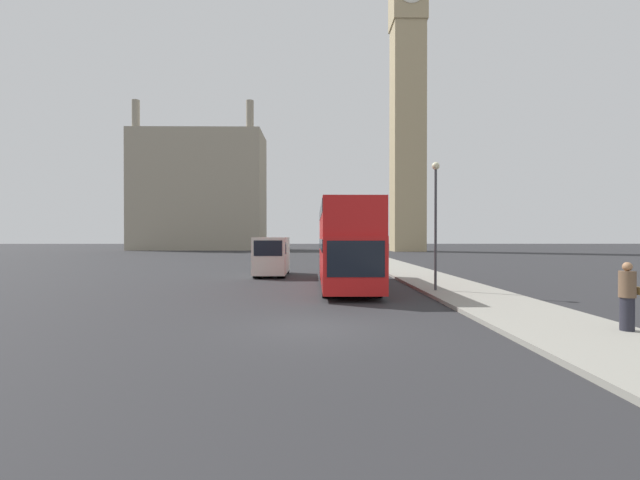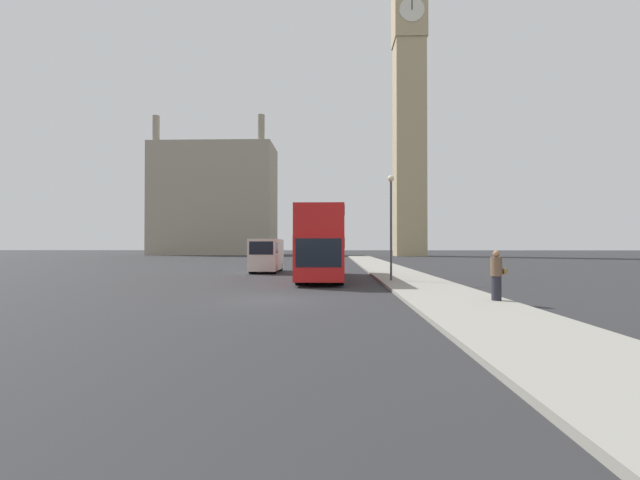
{
  "view_description": "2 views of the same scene",
  "coord_description": "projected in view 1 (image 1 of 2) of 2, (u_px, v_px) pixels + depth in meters",
  "views": [
    {
      "loc": [
        -0.01,
        -12.31,
        2.63
      ],
      "look_at": [
        0.27,
        9.44,
        2.47
      ],
      "focal_mm": 24.0,
      "sensor_mm": 36.0,
      "label": 1
    },
    {
      "loc": [
        2.35,
        -16.81,
        2.17
      ],
      "look_at": [
        1.23,
        19.1,
        2.56
      ],
      "focal_mm": 24.0,
      "sensor_mm": 36.0,
      "label": 2
    }
  ],
  "objects": [
    {
      "name": "clock_tower",
      "position": [
        408.0,
        81.0,
        78.02
      ],
      "size": [
        6.11,
        6.28,
        60.55
      ],
      "color": "tan",
      "rests_on": "ground_plane"
    },
    {
      "name": "ground_plane",
      "position": [
        315.0,
        328.0,
        12.33
      ],
      "size": [
        300.0,
        300.0,
        0.0
      ],
      "primitive_type": "plane",
      "color": "#28282B"
    },
    {
      "name": "street_lamp",
      "position": [
        436.0,
        207.0,
        19.85
      ],
      "size": [
        0.36,
        0.36,
        5.96
      ],
      "color": "#38383D",
      "rests_on": "sidewalk_strip"
    },
    {
      "name": "sidewalk_strip",
      "position": [
        552.0,
        325.0,
        12.42
      ],
      "size": [
        3.82,
        120.0,
        0.15
      ],
      "color": "gray",
      "rests_on": "ground_plane"
    },
    {
      "name": "building_block_distant",
      "position": [
        200.0,
        192.0,
        87.4
      ],
      "size": [
        25.76,
        12.14,
        28.91
      ],
      "color": "#9E937F",
      "rests_on": "ground_plane"
    },
    {
      "name": "pedestrian",
      "position": [
        627.0,
        296.0,
        11.27
      ],
      "size": [
        0.56,
        0.4,
        1.81
      ],
      "color": "#23232D",
      "rests_on": "sidewalk_strip"
    },
    {
      "name": "red_double_decker_bus",
      "position": [
        346.0,
        241.0,
        22.31
      ],
      "size": [
        2.63,
        11.12,
        4.29
      ],
      "color": "red",
      "rests_on": "ground_plane"
    },
    {
      "name": "white_van",
      "position": [
        272.0,
        255.0,
        28.82
      ],
      "size": [
        2.1,
        5.17,
        2.6
      ],
      "color": "silver",
      "rests_on": "ground_plane"
    }
  ]
}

